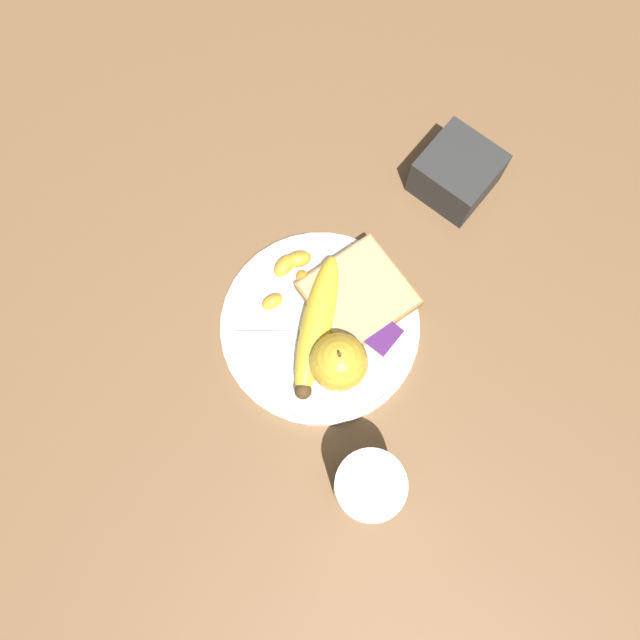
{
  "coord_description": "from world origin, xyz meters",
  "views": [
    {
      "loc": [
        0.16,
        0.13,
        0.75
      ],
      "look_at": [
        0.0,
        0.0,
        0.03
      ],
      "focal_mm": 35.0,
      "sensor_mm": 36.0,
      "label": 1
    }
  ],
  "objects_px": {
    "juice_glass": "(368,486)",
    "apple": "(339,362)",
    "plate": "(320,325)",
    "bread_slice": "(358,295)",
    "jam_packet": "(382,337)",
    "banana": "(318,326)",
    "fork": "(314,335)",
    "condiment_caddy": "(457,173)"
  },
  "relations": [
    {
      "from": "juice_glass",
      "to": "bread_slice",
      "type": "distance_m",
      "value": 0.23
    },
    {
      "from": "jam_packet",
      "to": "juice_glass",
      "type": "bearing_deg",
      "value": 31.93
    },
    {
      "from": "bread_slice",
      "to": "jam_packet",
      "type": "relative_size",
      "value": 3.44
    },
    {
      "from": "banana",
      "to": "condiment_caddy",
      "type": "relative_size",
      "value": 1.94
    },
    {
      "from": "banana",
      "to": "bread_slice",
      "type": "height_order",
      "value": "banana"
    },
    {
      "from": "apple",
      "to": "condiment_caddy",
      "type": "height_order",
      "value": "apple"
    },
    {
      "from": "juice_glass",
      "to": "apple",
      "type": "height_order",
      "value": "same"
    },
    {
      "from": "jam_packet",
      "to": "fork",
      "type": "bearing_deg",
      "value": -54.19
    },
    {
      "from": "juice_glass",
      "to": "banana",
      "type": "bearing_deg",
      "value": -124.11
    },
    {
      "from": "bread_slice",
      "to": "condiment_caddy",
      "type": "height_order",
      "value": "condiment_caddy"
    },
    {
      "from": "plate",
      "to": "fork",
      "type": "bearing_deg",
      "value": 11.47
    },
    {
      "from": "banana",
      "to": "fork",
      "type": "bearing_deg",
      "value": 3.12
    },
    {
      "from": "plate",
      "to": "apple",
      "type": "bearing_deg",
      "value": 60.74
    },
    {
      "from": "apple",
      "to": "fork",
      "type": "height_order",
      "value": "apple"
    },
    {
      "from": "bread_slice",
      "to": "condiment_caddy",
      "type": "distance_m",
      "value": 0.21
    },
    {
      "from": "jam_packet",
      "to": "condiment_caddy",
      "type": "xyz_separation_m",
      "value": [
        -0.23,
        -0.06,
        0.01
      ]
    },
    {
      "from": "jam_packet",
      "to": "condiment_caddy",
      "type": "distance_m",
      "value": 0.24
    },
    {
      "from": "fork",
      "to": "jam_packet",
      "type": "height_order",
      "value": "jam_packet"
    },
    {
      "from": "plate",
      "to": "jam_packet",
      "type": "distance_m",
      "value": 0.08
    },
    {
      "from": "juice_glass",
      "to": "fork",
      "type": "bearing_deg",
      "value": -122.17
    },
    {
      "from": "banana",
      "to": "jam_packet",
      "type": "relative_size",
      "value": 4.27
    },
    {
      "from": "apple",
      "to": "juice_glass",
      "type": "bearing_deg",
      "value": 51.93
    },
    {
      "from": "plate",
      "to": "condiment_caddy",
      "type": "height_order",
      "value": "condiment_caddy"
    },
    {
      "from": "jam_packet",
      "to": "condiment_caddy",
      "type": "bearing_deg",
      "value": -165.95
    },
    {
      "from": "banana",
      "to": "bread_slice",
      "type": "relative_size",
      "value": 1.24
    },
    {
      "from": "bread_slice",
      "to": "fork",
      "type": "height_order",
      "value": "bread_slice"
    },
    {
      "from": "plate",
      "to": "apple",
      "type": "xyz_separation_m",
      "value": [
        0.03,
        0.05,
        0.04
      ]
    },
    {
      "from": "bread_slice",
      "to": "plate",
      "type": "bearing_deg",
      "value": -14.41
    },
    {
      "from": "banana",
      "to": "jam_packet",
      "type": "xyz_separation_m",
      "value": [
        -0.04,
        0.07,
        -0.01
      ]
    },
    {
      "from": "apple",
      "to": "condiment_caddy",
      "type": "relative_size",
      "value": 0.86
    },
    {
      "from": "juice_glass",
      "to": "jam_packet",
      "type": "xyz_separation_m",
      "value": [
        -0.15,
        -0.09,
        -0.02
      ]
    },
    {
      "from": "apple",
      "to": "jam_packet",
      "type": "distance_m",
      "value": 0.07
    },
    {
      "from": "fork",
      "to": "jam_packet",
      "type": "bearing_deg",
      "value": -4.22
    },
    {
      "from": "juice_glass",
      "to": "apple",
      "type": "relative_size",
      "value": 1.15
    },
    {
      "from": "apple",
      "to": "banana",
      "type": "height_order",
      "value": "apple"
    },
    {
      "from": "juice_glass",
      "to": "apple",
      "type": "xyz_separation_m",
      "value": [
        -0.09,
        -0.11,
        0.0
      ]
    },
    {
      "from": "banana",
      "to": "bread_slice",
      "type": "distance_m",
      "value": 0.07
    },
    {
      "from": "juice_glass",
      "to": "condiment_caddy",
      "type": "bearing_deg",
      "value": -158.39
    },
    {
      "from": "plate",
      "to": "jam_packet",
      "type": "bearing_deg",
      "value": 114.97
    },
    {
      "from": "plate",
      "to": "fork",
      "type": "relative_size",
      "value": 1.7
    },
    {
      "from": "apple",
      "to": "fork",
      "type": "relative_size",
      "value": 0.54
    },
    {
      "from": "apple",
      "to": "plate",
      "type": "bearing_deg",
      "value": -119.26
    }
  ]
}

